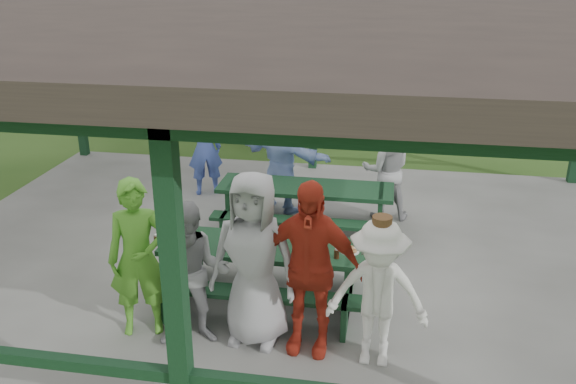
% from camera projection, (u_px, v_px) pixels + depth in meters
% --- Properties ---
extents(ground, '(90.00, 90.00, 0.00)m').
position_uv_depth(ground, '(276.00, 261.00, 8.52)').
color(ground, '#294A17').
rests_on(ground, ground).
extents(concrete_slab, '(10.00, 8.00, 0.10)m').
position_uv_depth(concrete_slab, '(276.00, 258.00, 8.50)').
color(concrete_slab, slate).
rests_on(concrete_slab, ground).
extents(pavilion_structure, '(10.60, 8.60, 3.24)m').
position_uv_depth(pavilion_structure, '(274.00, 29.00, 7.36)').
color(pavilion_structure, black).
rests_on(pavilion_structure, concrete_slab).
extents(picnic_table_near, '(2.38, 1.39, 0.75)m').
position_uv_depth(picnic_table_near, '(264.00, 266.00, 7.20)').
color(picnic_table_near, black).
rests_on(picnic_table_near, concrete_slab).
extents(picnic_table_far, '(2.55, 1.39, 0.75)m').
position_uv_depth(picnic_table_far, '(305.00, 203.00, 9.00)').
color(picnic_table_far, black).
rests_on(picnic_table_far, concrete_slab).
extents(table_setting, '(2.38, 0.45, 0.10)m').
position_uv_depth(table_setting, '(259.00, 242.00, 7.11)').
color(table_setting, white).
rests_on(table_setting, picnic_table_near).
extents(contestant_green, '(0.75, 0.61, 1.78)m').
position_uv_depth(contestant_green, '(139.00, 258.00, 6.49)').
color(contestant_green, '#4F9D2A').
rests_on(contestant_green, concrete_slab).
extents(contestant_grey_left, '(0.92, 0.80, 1.61)m').
position_uv_depth(contestant_grey_left, '(192.00, 275.00, 6.31)').
color(contestant_grey_left, gray).
rests_on(contestant_grey_left, concrete_slab).
extents(contestant_grey_mid, '(0.99, 0.70, 1.92)m').
position_uv_depth(contestant_grey_mid, '(254.00, 260.00, 6.31)').
color(contestant_grey_mid, '#99999B').
rests_on(contestant_grey_mid, concrete_slab).
extents(contestant_red, '(1.14, 0.54, 1.89)m').
position_uv_depth(contestant_red, '(308.00, 268.00, 6.17)').
color(contestant_red, '#B22E1C').
rests_on(contestant_red, concrete_slab).
extents(contestant_white_fedora, '(1.03, 0.62, 1.62)m').
position_uv_depth(contestant_white_fedora, '(378.00, 294.00, 6.00)').
color(contestant_white_fedora, white).
rests_on(contestant_white_fedora, concrete_slab).
extents(spectator_lblue, '(1.70, 1.16, 1.76)m').
position_uv_depth(spectator_lblue, '(281.00, 158.00, 9.70)').
color(spectator_lblue, '#96B2E8').
rests_on(spectator_lblue, concrete_slab).
extents(spectator_blue, '(0.70, 0.60, 1.63)m').
position_uv_depth(spectator_blue, '(205.00, 148.00, 10.38)').
color(spectator_blue, '#4359AF').
rests_on(spectator_blue, concrete_slab).
extents(spectator_grey, '(0.82, 0.67, 1.57)m').
position_uv_depth(spectator_grey, '(386.00, 170.00, 9.44)').
color(spectator_grey, '#98989A').
rests_on(spectator_grey, concrete_slab).
extents(pickup_truck, '(6.15, 4.16, 1.57)m').
position_uv_depth(pickup_truck, '(347.00, 94.00, 15.03)').
color(pickup_truck, silver).
rests_on(pickup_truck, ground).
extents(farm_trailer, '(4.10, 2.54, 1.43)m').
position_uv_depth(farm_trailer, '(248.00, 93.00, 15.48)').
color(farm_trailer, navy).
rests_on(farm_trailer, ground).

